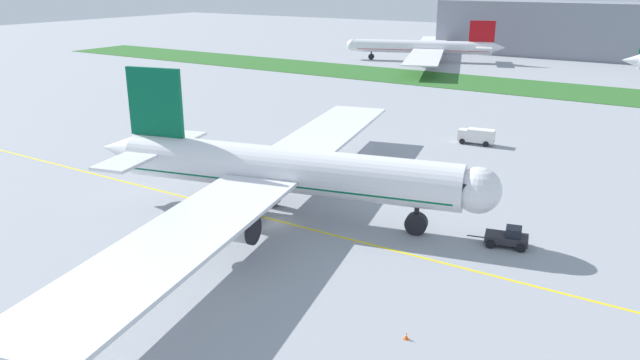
{
  "coord_description": "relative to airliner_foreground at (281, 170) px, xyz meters",
  "views": [
    {
      "loc": [
        38.5,
        -50.07,
        26.15
      ],
      "look_at": [
        2.03,
        6.84,
        3.51
      ],
      "focal_mm": 34.28,
      "sensor_mm": 36.0,
      "label": 1
    }
  ],
  "objects": [
    {
      "name": "ground_plane",
      "position": [
        0.34,
        -2.36,
        -5.5
      ],
      "size": [
        600.0,
        600.0,
        0.0
      ],
      "primitive_type": "plane",
      "color": "#9399A0",
      "rests_on": "ground"
    },
    {
      "name": "apron_taxi_line",
      "position": [
        0.34,
        -1.44,
        -5.49
      ],
      "size": [
        280.0,
        0.36,
        0.01
      ],
      "primitive_type": "cube",
      "color": "yellow",
      "rests_on": "ground"
    },
    {
      "name": "grass_median_strip",
      "position": [
        0.34,
        101.11,
        -5.45
      ],
      "size": [
        320.0,
        24.0,
        0.1
      ],
      "primitive_type": "cube",
      "color": "#2D6628",
      "rests_on": "ground"
    },
    {
      "name": "airliner_foreground",
      "position": [
        0.0,
        0.0,
        0.0
      ],
      "size": [
        47.07,
        75.2,
        16.19
      ],
      "color": "white",
      "rests_on": "ground"
    },
    {
      "name": "pushback_tug",
      "position": [
        24.22,
        5.75,
        -4.53
      ],
      "size": [
        6.13,
        3.34,
        2.11
      ],
      "color": "#26262B",
      "rests_on": "ground"
    },
    {
      "name": "ground_crew_wingwalker_port",
      "position": [
        -0.85,
        -22.93,
        -4.5
      ],
      "size": [
        0.48,
        0.46,
        1.64
      ],
      "color": "black",
      "rests_on": "ground"
    },
    {
      "name": "traffic_cone_near_nose",
      "position": [
        22.73,
        -15.18,
        -5.21
      ],
      "size": [
        0.36,
        0.36,
        0.58
      ],
      "color": "#F2590C",
      "rests_on": "ground"
    },
    {
      "name": "service_truck_fuel_bowser",
      "position": [
        8.19,
        42.73,
        -4.08
      ],
      "size": [
        5.96,
        2.95,
        2.53
      ],
      "color": "white",
      "rests_on": "ground"
    },
    {
      "name": "parked_airliner_far_left",
      "position": [
        -40.14,
        133.51,
        -1.09
      ],
      "size": [
        48.24,
        80.61,
        12.99
      ],
      "color": "white",
      "rests_on": "ground"
    },
    {
      "name": "terminal_building",
      "position": [
        10.79,
        170.01,
        3.5
      ],
      "size": [
        116.78,
        20.0,
        18.0
      ],
      "primitive_type": "cube",
      "color": "gray",
      "rests_on": "ground"
    }
  ]
}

